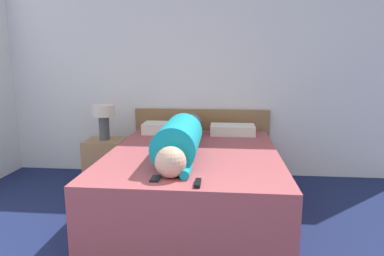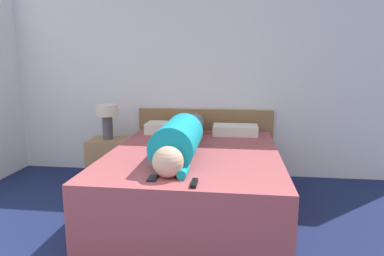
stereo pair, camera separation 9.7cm
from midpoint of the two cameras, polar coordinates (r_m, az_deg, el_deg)
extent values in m
cube|color=white|center=(4.31, -2.28, 9.41)|extent=(5.62, 0.06, 2.60)
cube|color=#A84C51|center=(3.28, -0.61, -8.95)|extent=(1.56, 2.00, 0.60)
cube|color=olive|center=(4.33, 0.95, -2.37)|extent=(1.68, 0.04, 0.84)
cube|color=#A37A51|center=(4.20, -14.81, -5.37)|extent=(0.45, 0.37, 0.52)
cylinder|color=#4C4C51|center=(4.11, -15.08, 0.00)|extent=(0.12, 0.12, 0.28)
cylinder|color=beige|center=(4.08, -15.22, 2.82)|extent=(0.25, 0.25, 0.13)
sphere|color=#DBB293|center=(2.46, -4.71, -5.68)|extent=(0.23, 0.23, 0.23)
cylinder|color=#149EAD|center=(2.87, -3.20, -2.04)|extent=(0.35, 0.74, 0.35)
cylinder|color=slate|center=(3.67, -1.31, -0.24)|extent=(0.21, 0.88, 0.21)
cylinder|color=#149EAD|center=(2.52, -2.12, -7.17)|extent=(0.07, 0.22, 0.07)
cube|color=silver|center=(4.00, -4.99, 0.00)|extent=(0.53, 0.30, 0.12)
cube|color=silver|center=(3.94, 6.08, -0.28)|extent=(0.50, 0.30, 0.11)
cube|color=black|center=(2.34, -0.23, -9.17)|extent=(0.04, 0.15, 0.02)
cube|color=black|center=(2.46, -7.23, -8.37)|extent=(0.06, 0.13, 0.01)
camera|label=1|loc=(0.05, -90.93, -0.18)|focal=32.00mm
camera|label=2|loc=(0.05, 89.07, 0.18)|focal=32.00mm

